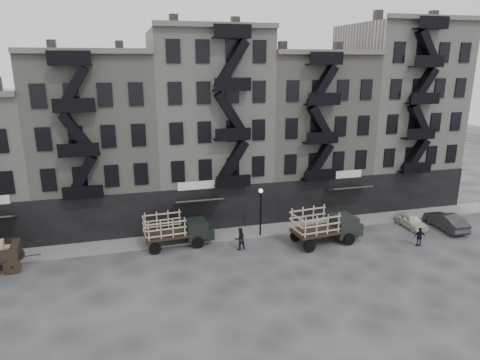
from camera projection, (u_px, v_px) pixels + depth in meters
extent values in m
plane|color=#38383A|center=(234.00, 253.00, 33.34)|extent=(140.00, 140.00, 0.00)
cube|color=slate|center=(223.00, 234.00, 36.80)|extent=(55.00, 2.50, 0.15)
cube|color=gray|center=(97.00, 142.00, 38.11)|extent=(10.00, 10.00, 15.00)
cube|color=black|center=(100.00, 219.00, 35.00)|extent=(10.00, 0.35, 4.00)
cube|color=#595651|center=(84.00, 51.00, 31.23)|extent=(10.00, 0.50, 0.40)
cube|color=#4C4744|center=(50.00, 47.00, 35.16)|extent=(0.70, 0.70, 1.20)
cube|color=#4C4744|center=(119.00, 47.00, 36.53)|extent=(0.70, 0.70, 1.20)
cube|color=#A29D95|center=(207.00, 126.00, 40.32)|extent=(10.00, 10.00, 17.00)
cube|color=black|center=(219.00, 208.00, 37.49)|extent=(10.00, 0.35, 4.00)
cube|color=#595651|center=(217.00, 24.00, 33.17)|extent=(10.00, 0.50, 0.40)
cube|color=#4C4744|center=(171.00, 23.00, 37.10)|extent=(0.70, 0.70, 1.20)
cube|color=#4C4744|center=(233.00, 25.00, 38.47)|extent=(0.70, 0.70, 1.20)
cube|color=gray|center=(305.00, 132.00, 43.08)|extent=(10.00, 10.00, 15.00)
cube|color=black|center=(324.00, 199.00, 39.98)|extent=(10.00, 0.35, 4.00)
cube|color=#595651|center=(333.00, 52.00, 36.20)|extent=(10.00, 0.50, 0.40)
cube|color=#4C4744|center=(279.00, 48.00, 40.14)|extent=(0.70, 0.70, 1.20)
cube|color=#4C4744|center=(332.00, 49.00, 41.50)|extent=(0.70, 0.70, 1.20)
cube|color=#A29D95|center=(393.00, 114.00, 45.16)|extent=(10.00, 10.00, 18.00)
cube|color=black|center=(416.00, 191.00, 42.46)|extent=(10.00, 0.35, 4.00)
cube|color=#595651|center=(438.00, 17.00, 37.88)|extent=(10.00, 0.50, 0.40)
cube|color=#4C4744|center=(376.00, 17.00, 41.81)|extent=(0.70, 0.70, 1.20)
cube|color=#4C4744|center=(424.00, 18.00, 43.18)|extent=(0.70, 0.70, 1.20)
cylinder|color=black|center=(260.00, 215.00, 35.96)|extent=(0.14, 0.14, 4.00)
sphere|color=silver|center=(261.00, 191.00, 35.39)|extent=(0.36, 0.36, 0.36)
cylinder|color=black|center=(12.00, 267.00, 29.92)|extent=(1.17, 0.20, 1.16)
cylinder|color=black|center=(16.00, 254.00, 31.84)|extent=(1.17, 0.20, 1.16)
cube|color=black|center=(16.00, 249.00, 30.70)|extent=(0.67, 1.73, 0.85)
cube|color=black|center=(167.00, 234.00, 34.21)|extent=(3.66, 2.32, 0.19)
cube|color=black|center=(196.00, 229.00, 34.93)|extent=(1.79, 1.98, 1.55)
cube|color=black|center=(207.00, 232.00, 35.31)|extent=(0.94, 1.61, 0.93)
cylinder|color=black|center=(198.00, 243.00, 34.16)|extent=(0.95, 0.29, 0.93)
cylinder|color=black|center=(192.00, 233.00, 36.04)|extent=(0.95, 0.29, 0.93)
cylinder|color=black|center=(155.00, 249.00, 33.08)|extent=(0.95, 0.29, 0.93)
cylinder|color=black|center=(151.00, 238.00, 34.96)|extent=(0.95, 0.29, 0.93)
cube|color=black|center=(316.00, 231.00, 34.67)|extent=(4.00, 2.62, 0.20)
cube|color=black|center=(343.00, 225.00, 35.53)|extent=(1.99, 2.18, 1.67)
cube|color=black|center=(353.00, 228.00, 35.97)|extent=(1.07, 1.76, 1.00)
cylinder|color=black|center=(349.00, 239.00, 34.70)|extent=(1.02, 0.35, 1.00)
cylinder|color=black|center=(334.00, 230.00, 36.70)|extent=(1.02, 0.35, 1.00)
cylinder|color=black|center=(310.00, 246.00, 33.43)|extent=(1.02, 0.35, 1.00)
cylinder|color=black|center=(296.00, 236.00, 35.42)|extent=(1.02, 0.35, 1.00)
imported|color=beige|center=(411.00, 221.00, 38.44)|extent=(1.48, 3.58, 1.22)
imported|color=#272729|center=(446.00, 221.00, 37.99)|extent=(1.77, 4.57, 1.48)
imported|color=black|center=(240.00, 239.00, 33.79)|extent=(0.97, 0.80, 1.84)
imported|color=black|center=(420.00, 237.00, 34.45)|extent=(1.00, 0.63, 1.59)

